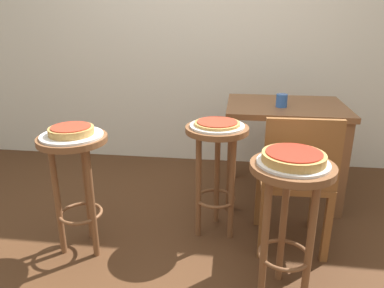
{
  "coord_description": "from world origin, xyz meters",
  "views": [
    {
      "loc": [
        0.38,
        -1.75,
        1.35
      ],
      "look_at": [
        0.12,
        0.22,
        0.65
      ],
      "focal_mm": 34.03,
      "sensor_mm": 36.0,
      "label": 1
    }
  ],
  "objects": [
    {
      "name": "pizza_leftside",
      "position": [
        0.25,
        0.34,
        0.74
      ],
      "size": [
        0.28,
        0.28,
        0.02
      ],
      "color": "tan",
      "rests_on": "serving_plate_leftside"
    },
    {
      "name": "stool_leftside",
      "position": [
        0.25,
        0.34,
        0.53
      ],
      "size": [
        0.38,
        0.38,
        0.72
      ],
      "color": "brown",
      "rests_on": "ground_plane"
    },
    {
      "name": "ground_plane",
      "position": [
        0.0,
        0.0,
        0.0
      ],
      "size": [
        6.0,
        6.0,
        0.0
      ],
      "primitive_type": "plane",
      "color": "#4C2D19"
    },
    {
      "name": "serving_plate_leftside",
      "position": [
        0.25,
        0.34,
        0.73
      ],
      "size": [
        0.33,
        0.33,
        0.01
      ],
      "primitive_type": "cylinder",
      "color": "white",
      "rests_on": "stool_leftside"
    },
    {
      "name": "stool_foreground",
      "position": [
        0.63,
        -0.19,
        0.53
      ],
      "size": [
        0.38,
        0.38,
        0.72
      ],
      "color": "brown",
      "rests_on": "ground_plane"
    },
    {
      "name": "dining_table",
      "position": [
        0.72,
        0.93,
        0.6
      ],
      "size": [
        0.85,
        0.67,
        0.74
      ],
      "color": "brown",
      "rests_on": "ground_plane"
    },
    {
      "name": "stool_middle",
      "position": [
        -0.53,
        0.05,
        0.53
      ],
      "size": [
        0.38,
        0.38,
        0.72
      ],
      "color": "brown",
      "rests_on": "ground_plane"
    },
    {
      "name": "wooden_chair",
      "position": [
        0.72,
        0.23,
        0.47
      ],
      "size": [
        0.41,
        0.41,
        0.85
      ],
      "color": "brown",
      "rests_on": "ground_plane"
    },
    {
      "name": "serving_plate_foreground",
      "position": [
        0.63,
        -0.19,
        0.73
      ],
      "size": [
        0.32,
        0.32,
        0.01
      ],
      "primitive_type": "cylinder",
      "color": "silver",
      "rests_on": "stool_foreground"
    },
    {
      "name": "serving_plate_middle",
      "position": [
        -0.53,
        0.05,
        0.73
      ],
      "size": [
        0.34,
        0.34,
        0.01
      ],
      "primitive_type": "cylinder",
      "color": "silver",
      "rests_on": "stool_middle"
    },
    {
      "name": "pizza_foreground",
      "position": [
        0.63,
        -0.19,
        0.76
      ],
      "size": [
        0.28,
        0.28,
        0.05
      ],
      "color": "tan",
      "rests_on": "serving_plate_foreground"
    },
    {
      "name": "cup_near_edge",
      "position": [
        0.68,
        0.84,
        0.78
      ],
      "size": [
        0.08,
        0.08,
        0.09
      ],
      "primitive_type": "cylinder",
      "color": "#3360B2",
      "rests_on": "dining_table"
    },
    {
      "name": "pizza_middle",
      "position": [
        -0.53,
        0.05,
        0.76
      ],
      "size": [
        0.24,
        0.24,
        0.05
      ],
      "color": "tan",
      "rests_on": "serving_plate_middle"
    }
  ]
}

